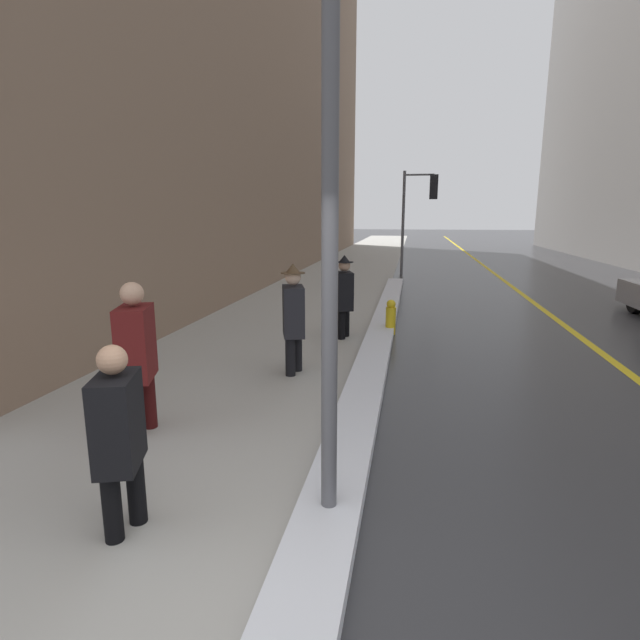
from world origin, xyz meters
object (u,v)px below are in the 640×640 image
object	(u,v)px
traffic_light_near	(422,201)
pedestrian_in_glasses	(136,351)
pedestrian_in_fedora	(293,315)
pedestrian_with_shoulder_bag	(344,293)
pedestrian_trailing	(119,431)
lamp_post	(330,181)
fire_hydrant	(391,317)

from	to	relation	value
traffic_light_near	pedestrian_in_glasses	distance (m)	15.61
pedestrian_in_fedora	pedestrian_with_shoulder_bag	bearing A→B (deg)	152.15
traffic_light_near	pedestrian_in_fedora	size ratio (longest dim) A/B	2.39
pedestrian_in_fedora	pedestrian_with_shoulder_bag	size ratio (longest dim) A/B	1.03
traffic_light_near	pedestrian_trailing	distance (m)	17.08
pedestrian_trailing	pedestrian_in_fedora	distance (m)	3.96
pedestrian_trailing	pedestrian_in_glasses	xyz separation A→B (m)	(-0.80, 1.61, 0.12)
pedestrian_trailing	pedestrian_in_fedora	bearing A→B (deg)	157.44
pedestrian_in_glasses	traffic_light_near	bearing A→B (deg)	151.06
lamp_post	pedestrian_trailing	size ratio (longest dim) A/B	2.89
pedestrian_trailing	pedestrian_with_shoulder_bag	world-z (taller)	pedestrian_with_shoulder_bag
lamp_post	pedestrian_trailing	bearing A→B (deg)	-164.82
traffic_light_near	pedestrian_in_glasses	world-z (taller)	traffic_light_near
lamp_post	pedestrian_with_shoulder_bag	xyz separation A→B (m)	(-0.70, 5.88, -1.70)
pedestrian_in_glasses	fire_hydrant	size ratio (longest dim) A/B	2.39
lamp_post	traffic_light_near	xyz separation A→B (m)	(0.81, 16.39, 0.30)
lamp_post	pedestrian_with_shoulder_bag	bearing A→B (deg)	96.78
lamp_post	pedestrian_in_glasses	xyz separation A→B (m)	(-2.28, 1.21, -1.65)
pedestrian_trailing	pedestrian_in_glasses	world-z (taller)	pedestrian_in_glasses
pedestrian_in_fedora	pedestrian_in_glasses	bearing A→B (deg)	-43.78
pedestrian_with_shoulder_bag	fire_hydrant	distance (m)	1.14
pedestrian_in_fedora	pedestrian_with_shoulder_bag	distance (m)	2.37
lamp_post	fire_hydrant	xyz separation A→B (m)	(0.18, 6.36, -2.23)
pedestrian_in_glasses	pedestrian_in_fedora	xyz separation A→B (m)	(1.15, 2.33, -0.02)
lamp_post	traffic_light_near	bearing A→B (deg)	87.19
traffic_light_near	lamp_post	bearing A→B (deg)	-92.57
traffic_light_near	fire_hydrant	distance (m)	10.36
fire_hydrant	pedestrian_with_shoulder_bag	bearing A→B (deg)	-150.97
pedestrian_trailing	pedestrian_in_fedora	size ratio (longest dim) A/B	0.88
lamp_post	pedestrian_in_glasses	world-z (taller)	lamp_post
lamp_post	pedestrian_in_fedora	bearing A→B (deg)	107.66
traffic_light_near	pedestrian_in_glasses	bearing A→B (deg)	-101.25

